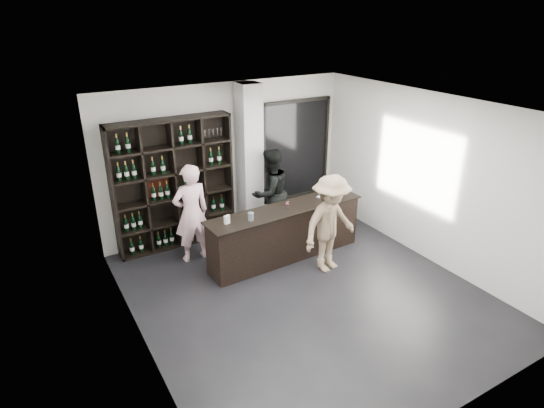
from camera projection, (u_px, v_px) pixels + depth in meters
floor at (305, 293)px, 7.17m from camera, size 5.00×5.50×0.01m
wine_shelf at (174, 184)px, 8.19m from camera, size 2.20×0.35×2.40m
structural_column at (250, 160)px, 8.71m from camera, size 0.40×0.40×2.90m
glass_panel at (296, 150)px, 9.46m from camera, size 1.60×0.08×2.10m
tasting_counter at (286, 233)px, 8.00m from camera, size 2.93×0.61×0.96m
taster_pink at (191, 213)px, 7.81m from camera, size 0.66×0.45×1.76m
taster_black at (270, 193)px, 8.70m from camera, size 0.97×0.83×1.74m
customer at (330, 224)px, 7.49m from camera, size 1.19×0.81×1.70m
wine_glass at (287, 205)px, 7.71m from camera, size 0.10×0.10×0.18m
spit_cup at (251, 216)px, 7.35m from camera, size 0.11×0.11×0.13m
napkin_stack at (321, 197)px, 8.26m from camera, size 0.13×0.13×0.02m
card_stand at (227, 220)px, 7.23m from camera, size 0.10×0.07×0.14m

